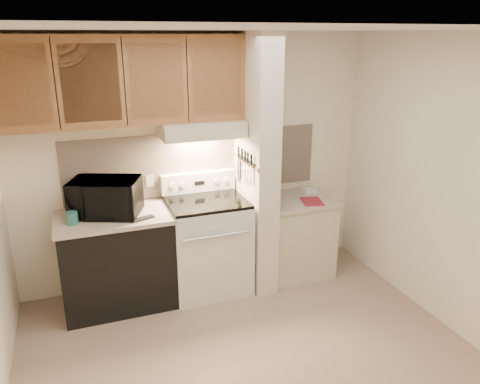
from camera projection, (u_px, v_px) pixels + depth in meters
floor at (249, 355)px, 3.79m from camera, size 3.60×3.60×0.00m
ceiling at (252, 29)px, 2.99m from camera, size 3.60×3.60×0.00m
wall_back at (196, 161)px, 4.72m from camera, size 3.60×2.50×0.02m
wall_right at (447, 185)px, 3.98m from camera, size 0.02×3.00×2.50m
backsplash at (197, 163)px, 4.71m from camera, size 2.60×0.02×0.63m
range_body at (208, 246)px, 4.67m from camera, size 0.76×0.65×0.92m
oven_window at (217, 256)px, 4.37m from camera, size 0.50×0.01×0.30m
oven_handle at (218, 236)px, 4.27m from camera, size 0.65×0.02×0.02m
cooktop at (207, 201)px, 4.51m from camera, size 0.74×0.64×0.03m
range_backguard at (198, 182)px, 4.73m from camera, size 0.76×0.08×0.20m
range_display at (199, 183)px, 4.69m from camera, size 0.10×0.01×0.04m
range_knob_left_outer at (172, 186)px, 4.60m from camera, size 0.05×0.02×0.05m
range_knob_left_inner at (182, 185)px, 4.63m from camera, size 0.05×0.02×0.05m
range_knob_right_inner at (217, 181)px, 4.75m from camera, size 0.05×0.02×0.05m
range_knob_right_outer at (226, 180)px, 4.78m from camera, size 0.05×0.02×0.05m
dishwasher_front at (118, 262)px, 4.39m from camera, size 1.00×0.63×0.87m
left_countertop at (113, 217)px, 4.25m from camera, size 1.04×0.67×0.04m
spoon_rest at (142, 219)px, 4.14m from camera, size 0.23×0.14×0.01m
teal_jar at (72, 218)px, 4.02m from camera, size 0.13×0.13×0.11m
outlet at (150, 181)px, 4.59m from camera, size 0.08×0.01×0.12m
microwave at (105, 197)px, 4.21m from camera, size 0.70×0.60×0.33m
partition_pillar at (256, 165)px, 4.58m from camera, size 0.22×0.70×2.50m
pillar_trim at (245, 161)px, 4.52m from camera, size 0.01×0.70×0.04m
knife_strip at (246, 161)px, 4.47m from camera, size 0.02×0.42×0.04m
knife_blade_a at (251, 175)px, 4.36m from camera, size 0.01×0.03×0.16m
knife_handle_a at (251, 160)px, 4.31m from camera, size 0.02×0.02×0.10m
knife_blade_b at (248, 174)px, 4.44m from camera, size 0.01×0.04×0.18m
knife_handle_b at (248, 158)px, 4.38m from camera, size 0.02×0.02×0.10m
knife_blade_c at (245, 173)px, 4.50m from camera, size 0.01×0.04×0.20m
knife_handle_c at (245, 156)px, 4.45m from camera, size 0.02×0.02×0.10m
knife_blade_d at (242, 169)px, 4.57m from camera, size 0.01×0.04×0.16m
knife_handle_d at (242, 154)px, 4.52m from camera, size 0.02×0.02×0.10m
knife_blade_e at (239, 167)px, 4.65m from camera, size 0.01×0.04×0.18m
knife_handle_e at (239, 152)px, 4.60m from camera, size 0.02×0.02×0.10m
oven_mitt at (237, 168)px, 4.70m from camera, size 0.03×0.09×0.22m
right_cab_base at (295, 238)px, 5.00m from camera, size 0.70×0.60×0.81m
right_countertop at (296, 200)px, 4.86m from camera, size 0.74×0.64×0.04m
red_folder at (312, 201)px, 4.75m from camera, size 0.26×0.31×0.01m
white_box at (309, 190)px, 5.04m from camera, size 0.15×0.11×0.04m
range_hood at (201, 128)px, 4.41m from camera, size 0.78×0.44×0.15m
hood_lip at (208, 137)px, 4.23m from camera, size 0.78×0.04×0.06m
upper_cabinets at (122, 80)px, 4.07m from camera, size 2.18×0.33×0.77m
cab_door_a at (18, 86)px, 3.66m from camera, size 0.46×0.01×0.63m
cab_gap_a at (55, 84)px, 3.75m from camera, size 0.01×0.01×0.73m
cab_door_b at (91, 83)px, 3.84m from camera, size 0.46×0.01×0.63m
cab_gap_b at (124, 82)px, 3.93m from camera, size 0.01×0.01×0.73m
cab_door_c at (157, 81)px, 4.02m from camera, size 0.46×0.01×0.63m
cab_gap_c at (187, 80)px, 4.11m from camera, size 0.01×0.01×0.73m
cab_door_d at (217, 79)px, 4.20m from camera, size 0.46×0.01×0.63m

